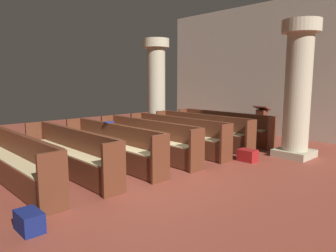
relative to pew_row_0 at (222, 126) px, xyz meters
name	(u,v)px	position (x,y,z in m)	size (l,w,h in m)	color
ground_plane	(143,173)	(0.98, -3.98, -0.49)	(19.20, 19.20, 0.00)	brown
back_wall	(287,69)	(0.98, 2.10, 1.76)	(10.00, 0.16, 4.50)	beige
pew_row_0	(222,126)	(0.00, 0.00, 0.00)	(3.41, 0.47, 0.91)	brown
pew_row_1	(201,129)	(0.00, -1.03, 0.00)	(3.41, 0.46, 0.91)	brown
pew_row_2	(176,133)	(0.00, -2.05, 0.00)	(3.41, 0.46, 0.91)	brown
pew_row_3	(146,138)	(0.00, -3.08, 0.00)	(3.41, 0.47, 0.91)	brown
pew_row_4	(111,144)	(0.00, -4.10, 0.00)	(3.41, 0.46, 0.91)	brown
pew_row_5	(68,151)	(0.00, -5.13, 0.00)	(3.41, 0.46, 0.91)	brown
pew_row_6	(15,159)	(0.00, -6.15, 0.00)	(3.41, 0.47, 0.91)	brown
pillar_aisle_side	(298,87)	(2.50, -0.36, 1.24)	(0.90, 0.90, 3.31)	tan
pillar_far_side	(156,85)	(-2.45, -0.58, 1.24)	(0.90, 0.90, 3.31)	tan
lectern	(261,125)	(0.68, 1.18, -0.03)	(0.48, 0.45, 1.08)	#492215
hymn_book	(109,122)	(-0.36, -3.91, 0.43)	(0.14, 0.22, 0.03)	navy
kneeler_box_red	(247,155)	(1.94, -1.59, -0.35)	(0.42, 0.29, 0.28)	maroon
kneeler_box_navy	(29,221)	(1.98, -6.63, -0.36)	(0.42, 0.26, 0.26)	navy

